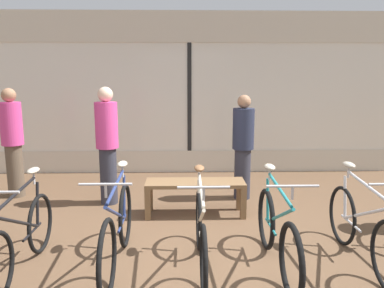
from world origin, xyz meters
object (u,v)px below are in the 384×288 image
at_px(customer_near_rack, 13,140).
at_px(customer_by_window, 243,145).
at_px(bicycle_right, 363,229).
at_px(display_bench, 195,187).
at_px(customer_mid_floor, 107,143).
at_px(bicycle_center_left, 118,230).
at_px(bicycle_center_right, 277,233).
at_px(bicycle_center, 201,233).
at_px(bicycle_left, 21,238).

relative_size(customer_near_rack, customer_by_window, 1.06).
height_order(bicycle_right, display_bench, bicycle_right).
bearing_deg(customer_mid_floor, customer_near_rack, 166.43).
distance_m(bicycle_right, customer_mid_floor, 3.67).
distance_m(bicycle_center_left, customer_near_rack, 3.20).
relative_size(bicycle_center_right, customer_by_window, 1.01).
height_order(bicycle_center_left, bicycle_center, bicycle_center_left).
bearing_deg(bicycle_left, bicycle_center_right, 0.90).
distance_m(bicycle_center_left, bicycle_right, 2.54).
bearing_deg(bicycle_center, customer_mid_floor, 122.88).
relative_size(bicycle_center, bicycle_center_right, 0.98).
relative_size(bicycle_center, customer_by_window, 0.99).
bearing_deg(bicycle_right, customer_by_window, 112.49).
xyz_separation_m(bicycle_left, bicycle_center_left, (0.93, 0.11, 0.03)).
distance_m(bicycle_center_left, bicycle_center_right, 1.63).
xyz_separation_m(bicycle_center_left, customer_by_window, (1.63, 2.20, 0.47)).
bearing_deg(bicycle_left, customer_near_rack, 114.56).
distance_m(display_bench, customer_near_rack, 3.10).
height_order(bicycle_center_left, customer_by_window, customer_by_window).
bearing_deg(bicycle_center, customer_near_rack, 140.16).
height_order(bicycle_left, bicycle_right, bicycle_right).
distance_m(bicycle_left, customer_mid_floor, 2.23).
distance_m(bicycle_center_left, bicycle_center, 0.85).
bearing_deg(bicycle_center_left, display_bench, 60.13).
xyz_separation_m(bicycle_center_left, bicycle_center, (0.85, -0.05, -0.02)).
distance_m(bicycle_center_left, customer_by_window, 2.78).
distance_m(bicycle_center_right, bicycle_right, 0.92).
bearing_deg(display_bench, bicycle_center, -89.87).
xyz_separation_m(bicycle_left, customer_mid_floor, (0.45, 2.11, 0.58)).
bearing_deg(customer_by_window, bicycle_center, -109.17).
relative_size(bicycle_center, display_bench, 1.19).
height_order(bicycle_left, bicycle_center_left, bicycle_center_left).
bearing_deg(customer_mid_floor, bicycle_center, -57.12).
height_order(bicycle_left, customer_near_rack, customer_near_rack).
distance_m(bicycle_center_right, customer_near_rack, 4.47).
height_order(bicycle_center_left, display_bench, bicycle_center_left).
relative_size(bicycle_center_right, customer_mid_floor, 0.94).
bearing_deg(customer_near_rack, bicycle_left, -65.44).
bearing_deg(bicycle_center_right, bicycle_center_left, 177.57).
height_order(bicycle_center_right, customer_near_rack, customer_near_rack).
xyz_separation_m(bicycle_center_right, display_bench, (-0.78, 1.54, 0.02)).
height_order(bicycle_center, customer_mid_floor, customer_mid_floor).
height_order(bicycle_center_right, bicycle_right, bicycle_center_right).
bearing_deg(display_bench, bicycle_right, -41.05).
distance_m(bicycle_center, customer_near_rack, 3.85).
bearing_deg(customer_mid_floor, bicycle_center_right, -44.56).
distance_m(bicycle_left, bicycle_center, 1.78).
relative_size(bicycle_center_left, bicycle_right, 1.04).
distance_m(bicycle_center, display_bench, 1.53).
relative_size(bicycle_right, customer_by_window, 1.04).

